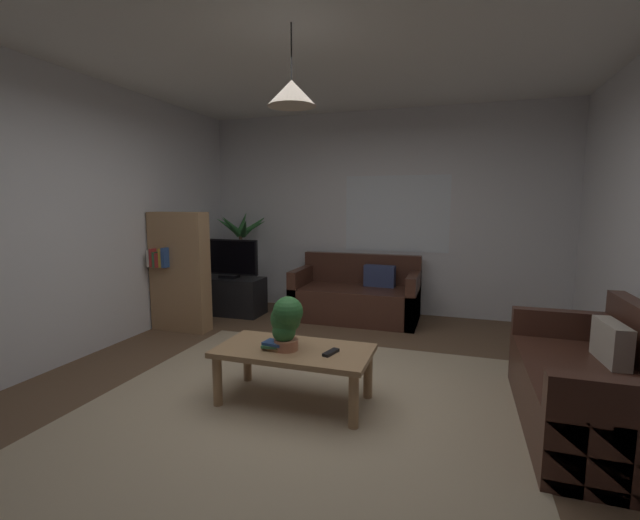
{
  "coord_description": "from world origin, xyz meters",
  "views": [
    {
      "loc": [
        1.05,
        -2.92,
        1.51
      ],
      "look_at": [
        0.0,
        0.3,
        1.05
      ],
      "focal_mm": 23.87,
      "sensor_mm": 36.0,
      "label": 1
    }
  ],
  "objects_px": {
    "couch_right_side": "(595,391)",
    "book_on_table_1": "(273,346)",
    "tv": "(229,258)",
    "coffee_table": "(294,357)",
    "book_on_table_2": "(274,343)",
    "couch_under_window": "(356,298)",
    "potted_plant_on_table": "(286,321)",
    "tv_stand": "(231,296)",
    "book_on_table_0": "(274,348)",
    "bookshelf_corner": "(179,271)",
    "pendant_lamp": "(292,93)",
    "potted_palm_corner": "(242,261)",
    "remote_on_table_0": "(331,352)"
  },
  "relations": [
    {
      "from": "book_on_table_1",
      "to": "remote_on_table_0",
      "type": "distance_m",
      "value": 0.44
    },
    {
      "from": "potted_palm_corner",
      "to": "pendant_lamp",
      "type": "height_order",
      "value": "pendant_lamp"
    },
    {
      "from": "bookshelf_corner",
      "to": "pendant_lamp",
      "type": "relative_size",
      "value": 2.55
    },
    {
      "from": "couch_under_window",
      "to": "tv_stand",
      "type": "relative_size",
      "value": 1.77
    },
    {
      "from": "book_on_table_0",
      "to": "pendant_lamp",
      "type": "height_order",
      "value": "pendant_lamp"
    },
    {
      "from": "couch_under_window",
      "to": "potted_palm_corner",
      "type": "height_order",
      "value": "potted_palm_corner"
    },
    {
      "from": "remote_on_table_0",
      "to": "pendant_lamp",
      "type": "height_order",
      "value": "pendant_lamp"
    },
    {
      "from": "coffee_table",
      "to": "book_on_table_2",
      "type": "height_order",
      "value": "book_on_table_2"
    },
    {
      "from": "bookshelf_corner",
      "to": "coffee_table",
      "type": "bearing_deg",
      "value": -33.77
    },
    {
      "from": "tv",
      "to": "pendant_lamp",
      "type": "relative_size",
      "value": 1.53
    },
    {
      "from": "tv_stand",
      "to": "book_on_table_0",
      "type": "bearing_deg",
      "value": -53.48
    },
    {
      "from": "tv",
      "to": "potted_palm_corner",
      "type": "xyz_separation_m",
      "value": [
        -0.04,
        0.44,
        -0.1
      ]
    },
    {
      "from": "couch_right_side",
      "to": "coffee_table",
      "type": "height_order",
      "value": "couch_right_side"
    },
    {
      "from": "couch_right_side",
      "to": "potted_plant_on_table",
      "type": "bearing_deg",
      "value": -83.03
    },
    {
      "from": "potted_palm_corner",
      "to": "book_on_table_2",
      "type": "bearing_deg",
      "value": -57.28
    },
    {
      "from": "book_on_table_0",
      "to": "remote_on_table_0",
      "type": "height_order",
      "value": "same"
    },
    {
      "from": "tv",
      "to": "remote_on_table_0",
      "type": "bearing_deg",
      "value": -46.13
    },
    {
      "from": "potted_palm_corner",
      "to": "bookshelf_corner",
      "type": "xyz_separation_m",
      "value": [
        -0.14,
        -1.25,
        0.04
      ]
    },
    {
      "from": "book_on_table_0",
      "to": "coffee_table",
      "type": "bearing_deg",
      "value": 24.53
    },
    {
      "from": "coffee_table",
      "to": "bookshelf_corner",
      "type": "relative_size",
      "value": 0.83
    },
    {
      "from": "book_on_table_0",
      "to": "book_on_table_1",
      "type": "distance_m",
      "value": 0.02
    },
    {
      "from": "tv_stand",
      "to": "coffee_table",
      "type": "bearing_deg",
      "value": -50.45
    },
    {
      "from": "remote_on_table_0",
      "to": "tv_stand",
      "type": "distance_m",
      "value": 3.01
    },
    {
      "from": "coffee_table",
      "to": "book_on_table_2",
      "type": "relative_size",
      "value": 7.46
    },
    {
      "from": "couch_under_window",
      "to": "book_on_table_0",
      "type": "xyz_separation_m",
      "value": [
        -0.05,
        -2.5,
        0.16
      ]
    },
    {
      "from": "coffee_table",
      "to": "potted_palm_corner",
      "type": "relative_size",
      "value": 0.82
    },
    {
      "from": "couch_under_window",
      "to": "potted_plant_on_table",
      "type": "distance_m",
      "value": 2.5
    },
    {
      "from": "book_on_table_1",
      "to": "tv",
      "type": "relative_size",
      "value": 0.19
    },
    {
      "from": "book_on_table_2",
      "to": "tv",
      "type": "distance_m",
      "value": 2.76
    },
    {
      "from": "coffee_table",
      "to": "book_on_table_2",
      "type": "xyz_separation_m",
      "value": [
        -0.13,
        -0.07,
        0.12
      ]
    },
    {
      "from": "tv",
      "to": "potted_palm_corner",
      "type": "height_order",
      "value": "potted_palm_corner"
    },
    {
      "from": "book_on_table_2",
      "to": "book_on_table_1",
      "type": "bearing_deg",
      "value": -150.01
    },
    {
      "from": "book_on_table_0",
      "to": "remote_on_table_0",
      "type": "distance_m",
      "value": 0.44
    },
    {
      "from": "remote_on_table_0",
      "to": "pendant_lamp",
      "type": "distance_m",
      "value": 1.85
    },
    {
      "from": "couch_under_window",
      "to": "book_on_table_1",
      "type": "height_order",
      "value": "couch_under_window"
    },
    {
      "from": "potted_palm_corner",
      "to": "couch_right_side",
      "type": "bearing_deg",
      "value": -31.27
    },
    {
      "from": "coffee_table",
      "to": "book_on_table_1",
      "type": "relative_size",
      "value": 7.3
    },
    {
      "from": "couch_right_side",
      "to": "book_on_table_2",
      "type": "bearing_deg",
      "value": -82.45
    },
    {
      "from": "couch_under_window",
      "to": "tv",
      "type": "bearing_deg",
      "value": -169.67
    },
    {
      "from": "coffee_table",
      "to": "potted_palm_corner",
      "type": "bearing_deg",
      "value": 125.37
    },
    {
      "from": "bookshelf_corner",
      "to": "book_on_table_2",
      "type": "bearing_deg",
      "value": -36.99
    },
    {
      "from": "tv_stand",
      "to": "pendant_lamp",
      "type": "distance_m",
      "value": 3.44
    },
    {
      "from": "book_on_table_0",
      "to": "remote_on_table_0",
      "type": "xyz_separation_m",
      "value": [
        0.44,
        0.03,
        0.0
      ]
    },
    {
      "from": "book_on_table_0",
      "to": "bookshelf_corner",
      "type": "bearing_deg",
      "value": 143.01
    },
    {
      "from": "couch_under_window",
      "to": "tv_stand",
      "type": "bearing_deg",
      "value": -170.38
    },
    {
      "from": "couch_right_side",
      "to": "book_on_table_1",
      "type": "distance_m",
      "value": 2.2
    },
    {
      "from": "potted_palm_corner",
      "to": "bookshelf_corner",
      "type": "relative_size",
      "value": 1.01
    },
    {
      "from": "potted_plant_on_table",
      "to": "potted_palm_corner",
      "type": "relative_size",
      "value": 0.29
    },
    {
      "from": "couch_under_window",
      "to": "potted_plant_on_table",
      "type": "xyz_separation_m",
      "value": [
        0.04,
        -2.47,
        0.37
      ]
    },
    {
      "from": "book_on_table_0",
      "to": "remote_on_table_0",
      "type": "bearing_deg",
      "value": 4.3
    }
  ]
}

